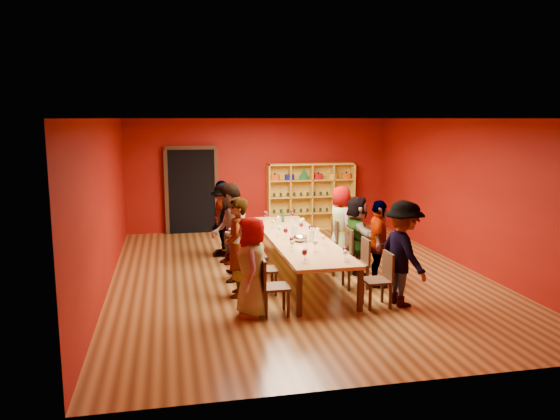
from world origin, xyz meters
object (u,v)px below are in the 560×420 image
Objects in this scene: shelving_unit at (310,193)px; chair_person_right_1 at (360,260)px; chair_person_left_0 at (270,283)px; person_right_2 at (357,235)px; tasting_table at (297,240)px; person_left_0 at (252,267)px; person_left_3 at (226,224)px; chair_person_left_4 at (238,233)px; spittoon_bowl at (300,238)px; chair_person_right_0 at (382,276)px; chair_person_left_3 at (243,240)px; person_left_2 at (229,232)px; person_right_1 at (378,244)px; person_right_3 at (341,224)px; chair_person_left_2 at (251,253)px; chair_person_left_1 at (259,266)px; wine_bottle at (283,217)px; person_right_0 at (403,253)px; chair_person_right_2 at (344,249)px; person_left_1 at (237,247)px; chair_person_right_3 at (330,238)px.

shelving_unit reaches higher than chair_person_right_1.
chair_person_left_0 is 2.85m from person_right_2.
tasting_table is at bearing 132.97° from chair_person_right_1.
person_left_3 reaches higher than person_left_0.
chair_person_left_4 is at bearing -132.81° from shelving_unit.
spittoon_bowl is (1.16, 1.63, 0.04)m from person_left_0.
chair_person_left_3 is at bearing 120.24° from chair_person_right_0.
tasting_table is at bearing 100.98° from person_left_2.
person_right_3 is at bearing 23.51° from person_right_1.
chair_person_left_0 reaches higher than tasting_table.
chair_person_left_1 is at bearing -90.00° from chair_person_left_2.
person_right_2 is at bearing -55.23° from wine_bottle.
person_right_1 is at bearing 78.89° from person_left_2.
chair_person_right_2 is at bearing 2.39° from person_right_0.
person_left_1 is at bearing 111.04° from person_right_1.
shelving_unit is at bearing 47.19° from chair_person_left_4.
chair_person_left_2 is at bearing -176.63° from tasting_table.
tasting_table is at bearing 114.47° from chair_person_right_0.
chair_person_right_0 is (1.82, -3.12, 0.00)m from chair_person_left_3.
chair_person_left_1 is 0.57× the size of person_right_1.
tasting_table is 2.82× the size of person_right_3.
person_right_1 is 0.98× the size of person_right_3.
person_left_3 is 2.20m from chair_person_right_3.
chair_person_left_4 is at bearing 116.47° from tasting_table.
shelving_unit is at bearing 73.03° from spittoon_bowl.
person_left_1 is (-1.30, -1.00, 0.15)m from tasting_table.
person_right_1 is at bearing -7.09° from person_right_0.
person_left_0 reaches higher than wine_bottle.
chair_person_left_3 is (0.00, 2.12, 0.00)m from chair_person_left_1.
chair_person_right_3 is (-0.49, -3.44, -0.49)m from shelving_unit.
shelving_unit is 2.70× the size of chair_person_left_0.
person_right_3 is (2.06, 2.88, 0.30)m from chair_person_left_0.
person_left_3 reaches higher than tasting_table.
chair_person_left_1 is 1.13m from spittoon_bowl.
shelving_unit is at bearing -9.32° from person_right_0.
person_left_2 is 2.45m from chair_person_right_1.
person_right_3 is at bearing -1.55° from person_right_2.
chair_person_right_3 is (2.23, 0.93, -0.42)m from person_left_2.
person_right_2 is at bearing -0.38° from chair_person_left_2.
chair_person_left_2 is at bearing 167.06° from person_left_1.
person_left_1 is 0.92× the size of person_left_2.
person_left_2 is at bearing -25.61° from person_left_3.
person_right_1 reaches higher than chair_person_left_3.
chair_person_left_0 is 1.00× the size of chair_person_right_3.
person_left_0 is 1.01× the size of person_right_2.
chair_person_right_2 is (2.23, -0.01, -0.42)m from person_left_2.
person_left_1 is 3.09m from person_right_3.
person_right_3 is (0.24, 1.86, 0.30)m from chair_person_right_1.
chair_person_left_0 is 1.88m from spittoon_bowl.
shelving_unit reaches higher than tasting_table.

